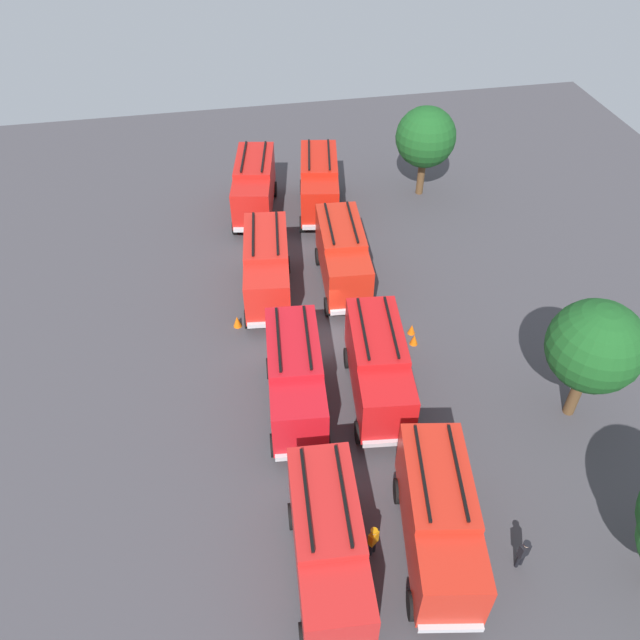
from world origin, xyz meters
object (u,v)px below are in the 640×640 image
(tree_0, at_px, (426,137))
(traffic_cone_0, at_px, (237,321))
(traffic_cone_1, at_px, (414,339))
(fire_truck_3, at_px, (328,544))
(fire_truck_7, at_px, (439,518))
(fire_truck_5, at_px, (343,256))
(tree_1, at_px, (595,347))
(firefighter_1, at_px, (523,553))
(firefighter_0, at_px, (373,540))
(traffic_cone_2, at_px, (412,329))
(fire_truck_6, at_px, (378,367))
(fire_truck_2, at_px, (295,378))
(fire_truck_1, at_px, (267,267))
(fire_truck_0, at_px, (254,186))
(fire_truck_4, at_px, (319,183))

(tree_0, bearing_deg, traffic_cone_0, -50.20)
(traffic_cone_1, bearing_deg, fire_truck_3, -31.22)
(fire_truck_7, height_order, traffic_cone_1, fire_truck_7)
(traffic_cone_0, distance_m, traffic_cone_1, 10.00)
(fire_truck_5, height_order, tree_1, tree_1)
(tree_0, distance_m, traffic_cone_0, 19.45)
(fire_truck_3, relative_size, firefighter_1, 4.22)
(firefighter_0, xyz_separation_m, traffic_cone_2, (-12.28, 5.40, -0.68))
(tree_0, distance_m, tree_1, 21.52)
(fire_truck_5, relative_size, tree_0, 1.12)
(fire_truck_5, xyz_separation_m, fire_truck_6, (9.20, -0.22, 0.00))
(fire_truck_2, xyz_separation_m, firefighter_1, (9.77, 7.48, -1.17))
(fire_truck_6, bearing_deg, traffic_cone_1, 143.91)
(fire_truck_1, relative_size, firefighter_1, 4.26)
(fire_truck_3, bearing_deg, fire_truck_0, -176.33)
(fire_truck_5, distance_m, firefighter_1, 19.24)
(fire_truck_0, height_order, traffic_cone_0, fire_truck_0)
(fire_truck_0, distance_m, fire_truck_5, 10.08)
(tree_0, xyz_separation_m, tree_1, (21.50, 0.98, 0.12))
(fire_truck_6, bearing_deg, firefighter_0, -9.27)
(tree_0, height_order, tree_1, tree_1)
(fire_truck_6, bearing_deg, fire_truck_7, 8.06)
(firefighter_1, bearing_deg, traffic_cone_2, -15.33)
(fire_truck_3, relative_size, fire_truck_6, 0.99)
(fire_truck_0, bearing_deg, fire_truck_3, 10.17)
(fire_truck_3, distance_m, tree_0, 30.07)
(fire_truck_1, distance_m, traffic_cone_0, 3.64)
(fire_truck_3, height_order, fire_truck_5, same)
(fire_truck_0, xyz_separation_m, firefighter_1, (28.06, 7.47, -1.17))
(fire_truck_3, height_order, firefighter_1, fire_truck_3)
(fire_truck_1, height_order, fire_truck_3, same)
(firefighter_1, distance_m, traffic_cone_0, 19.05)
(tree_0, xyz_separation_m, traffic_cone_2, (14.59, -5.04, -4.10))
(tree_1, distance_m, traffic_cone_0, 18.64)
(traffic_cone_2, bearing_deg, fire_truck_4, -168.67)
(fire_truck_1, xyz_separation_m, fire_truck_5, (-0.26, 4.57, 0.00))
(fire_truck_4, distance_m, traffic_cone_2, 14.03)
(fire_truck_4, bearing_deg, fire_truck_5, 8.42)
(fire_truck_1, bearing_deg, fire_truck_5, 99.67)
(fire_truck_2, distance_m, firefighter_1, 12.36)
(traffic_cone_1, bearing_deg, fire_truck_2, -65.27)
(fire_truck_2, bearing_deg, fire_truck_6, 94.48)
(fire_truck_2, relative_size, tree_0, 1.13)
(fire_truck_3, bearing_deg, fire_truck_1, -175.54)
(fire_truck_3, height_order, fire_truck_6, same)
(fire_truck_0, height_order, fire_truck_2, same)
(firefighter_0, xyz_separation_m, traffic_cone_1, (-11.44, 5.28, -0.66))
(fire_truck_3, xyz_separation_m, traffic_cone_1, (-11.88, 7.20, -1.83))
(fire_truck_2, height_order, firefighter_0, fire_truck_2)
(fire_truck_5, bearing_deg, traffic_cone_2, 34.26)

